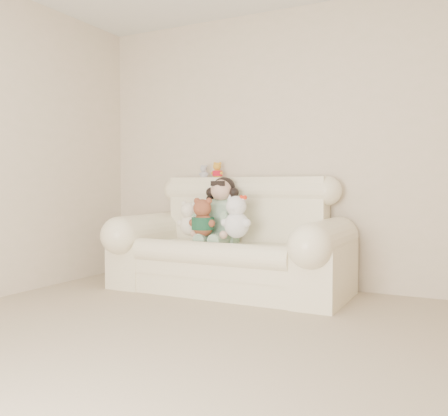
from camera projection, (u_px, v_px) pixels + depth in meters
floor at (163, 382)px, 2.39m from camera, size 5.00×5.00×0.00m
wall_back at (315, 147)px, 4.56m from camera, size 4.50×0.00×4.50m
sofa at (229, 234)px, 4.43m from camera, size 2.10×0.95×1.03m
seated_child at (222, 209)px, 4.55m from camera, size 0.40×0.48×0.62m
brown_teddy at (203, 214)px, 4.36m from camera, size 0.28×0.24×0.40m
white_cat at (237, 212)px, 4.25m from camera, size 0.33×0.29×0.44m
cream_teddy at (189, 215)px, 4.46m from camera, size 0.23×0.18×0.36m
yellow_mini_bear at (217, 169)px, 4.87m from camera, size 0.15×0.13×0.20m
grey_mini_plush at (204, 171)px, 4.92m from camera, size 0.11×0.09×0.16m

